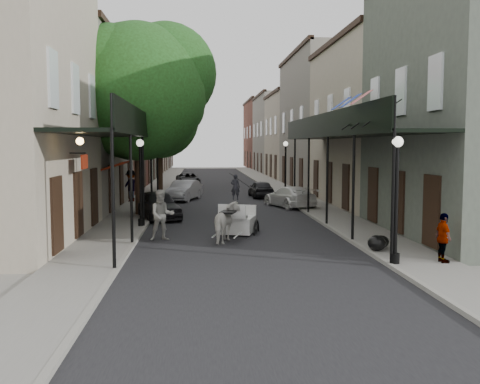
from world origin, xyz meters
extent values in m
plane|color=gray|center=(0.00, 0.00, 0.00)|extent=(140.00, 140.00, 0.00)
cube|color=black|center=(0.00, 20.00, 0.01)|extent=(8.00, 90.00, 0.01)
cube|color=gray|center=(-5.00, 20.00, 0.06)|extent=(2.20, 90.00, 0.12)
cube|color=gray|center=(5.00, 20.00, 0.06)|extent=(2.20, 90.00, 0.12)
cube|color=#AEA08B|center=(-8.60, 30.00, 5.25)|extent=(5.00, 80.00, 10.50)
cube|color=gray|center=(8.60, 30.00, 5.25)|extent=(5.00, 80.00, 10.50)
cube|color=black|center=(-5.00, 7.00, 4.00)|extent=(2.20, 18.00, 0.12)
cube|color=black|center=(-3.95, 7.00, 4.50)|extent=(0.06, 18.00, 1.00)
cylinder|color=black|center=(-4.00, -2.00, 2.12)|extent=(0.10, 0.10, 4.00)
cylinder|color=black|center=(-4.00, 6.00, 2.12)|extent=(0.10, 0.10, 4.00)
cylinder|color=black|center=(-4.00, 14.00, 2.12)|extent=(0.10, 0.10, 4.00)
cube|color=black|center=(5.00, 7.00, 4.00)|extent=(2.20, 18.00, 0.12)
cube|color=black|center=(3.95, 7.00, 4.50)|extent=(0.06, 18.00, 1.00)
cylinder|color=black|center=(4.00, -2.00, 2.12)|extent=(0.10, 0.10, 4.00)
cylinder|color=black|center=(4.00, 6.00, 2.12)|extent=(0.10, 0.10, 4.00)
cylinder|color=black|center=(4.00, 14.00, 2.12)|extent=(0.10, 0.10, 4.00)
cylinder|color=#382619|center=(-4.60, 10.00, 2.92)|extent=(0.44, 0.44, 5.60)
sphere|color=#1E3E14|center=(-4.60, 10.00, 6.20)|extent=(6.80, 6.80, 6.80)
sphere|color=#1E3E14|center=(-3.24, 10.60, 7.20)|extent=(5.10, 5.10, 5.10)
cylinder|color=#382619|center=(-4.60, 24.00, 2.64)|extent=(0.44, 0.44, 5.04)
sphere|color=#1E3E14|center=(-4.60, 24.00, 5.58)|extent=(6.00, 6.00, 6.00)
sphere|color=#1E3E14|center=(-3.40, 24.60, 6.48)|extent=(4.50, 4.50, 4.50)
cylinder|color=black|center=(4.10, -2.00, 0.27)|extent=(0.28, 0.28, 0.30)
cylinder|color=black|center=(4.10, -2.00, 1.82)|extent=(0.12, 0.12, 3.40)
sphere|color=white|center=(4.10, -2.00, 3.67)|extent=(0.32, 0.32, 0.32)
cylinder|color=black|center=(-4.10, 6.00, 0.27)|extent=(0.28, 0.28, 0.30)
cylinder|color=black|center=(-4.10, 6.00, 1.82)|extent=(0.12, 0.12, 3.40)
sphere|color=white|center=(-4.10, 6.00, 3.67)|extent=(0.32, 0.32, 0.32)
cylinder|color=black|center=(4.10, 18.00, 0.27)|extent=(0.28, 0.28, 0.30)
cylinder|color=black|center=(4.10, 18.00, 1.82)|extent=(0.12, 0.12, 3.40)
sphere|color=white|center=(4.10, 18.00, 3.67)|extent=(0.32, 0.32, 0.32)
imported|color=silver|center=(-0.58, 2.44, 0.73)|extent=(1.23, 1.89, 1.47)
torus|color=black|center=(-0.59, 5.12, 0.55)|extent=(0.38, 1.13, 1.15)
torus|color=black|center=(0.82, 4.73, 0.55)|extent=(0.38, 1.13, 1.15)
torus|color=black|center=(-0.75, 3.87, 0.29)|extent=(0.22, 0.59, 0.60)
torus|color=black|center=(0.31, 3.58, 0.29)|extent=(0.22, 0.59, 0.60)
cube|color=white|center=(0.06, 4.76, 0.94)|extent=(1.63, 1.88, 0.62)
cube|color=white|center=(-0.19, 3.85, 1.38)|extent=(1.16, 0.76, 0.11)
cube|color=white|center=(-0.24, 3.64, 1.65)|extent=(1.05, 0.37, 0.45)
imported|color=black|center=(-0.19, 3.85, 1.94)|extent=(0.42, 0.33, 1.00)
imported|color=#A3A29A|center=(-3.00, 3.00, 0.96)|extent=(1.06, 0.90, 1.91)
imported|color=gray|center=(-5.80, 16.16, 1.09)|extent=(1.43, 1.30, 1.93)
imported|color=gray|center=(5.55, -2.00, 0.86)|extent=(0.37, 0.87, 1.47)
imported|color=black|center=(-3.60, 9.00, 0.69)|extent=(2.78, 4.35, 1.38)
imported|color=#A3A2A8|center=(-2.60, 17.62, 0.65)|extent=(2.43, 4.18, 1.30)
imported|color=black|center=(-2.60, 29.72, 0.60)|extent=(2.30, 4.44, 1.20)
imported|color=white|center=(3.60, 13.34, 0.61)|extent=(2.90, 4.53, 1.22)
imported|color=black|center=(2.60, 19.20, 0.59)|extent=(1.58, 3.53, 1.18)
ellipsoid|color=black|center=(4.20, -0.12, 0.38)|extent=(0.60, 0.60, 0.51)
ellipsoid|color=black|center=(4.50, 0.33, 0.33)|extent=(0.53, 0.53, 0.42)
camera|label=1|loc=(-1.60, -17.02, 3.57)|focal=40.00mm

